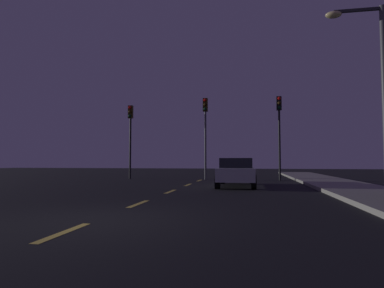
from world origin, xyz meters
name	(u,v)px	position (x,y,z in m)	size (l,w,h in m)	color
ground_plane	(174,190)	(0.00, 7.00, 0.00)	(80.00, 80.00, 0.00)	black
sidewalk_curb_right	(364,191)	(7.50, 7.00, 0.07)	(3.00, 40.00, 0.15)	gray
lane_stripe_nearest	(64,232)	(0.00, -1.20, 0.00)	(0.16, 1.60, 0.01)	#EACC4C
lane_stripe_second	(138,204)	(0.00, 2.60, 0.00)	(0.16, 1.60, 0.01)	#EACC4C
lane_stripe_third	(170,192)	(0.00, 6.40, 0.00)	(0.16, 1.60, 0.01)	#EACC4C
lane_stripe_fourth	(188,185)	(0.00, 10.20, 0.00)	(0.16, 1.60, 0.01)	#EACC4C
lane_stripe_fifth	(199,180)	(0.00, 14.00, 0.00)	(0.16, 1.60, 0.01)	#EACC4C
traffic_signal_left	(130,128)	(-5.08, 15.04, 3.60)	(0.32, 0.38, 5.16)	black
traffic_signal_center	(205,123)	(0.25, 15.04, 3.81)	(0.32, 0.38, 5.50)	#4C4C51
traffic_signal_right	(279,122)	(5.09, 15.04, 3.78)	(0.32, 0.38, 5.45)	black
car_stopped_ahead	(236,172)	(2.53, 9.62, 0.72)	(1.87, 4.43, 1.38)	silver
street_lamp_right	(374,80)	(7.48, 5.64, 4.07)	(1.97, 0.36, 6.69)	#4C4C51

